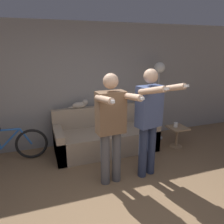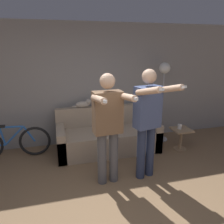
# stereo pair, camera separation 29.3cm
# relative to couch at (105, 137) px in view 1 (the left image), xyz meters

# --- Properties ---
(wall_back) EXTENTS (10.00, 0.05, 2.60)m
(wall_back) POSITION_rel_couch_xyz_m (-0.38, 0.56, 1.02)
(wall_back) COLOR gray
(wall_back) RESTS_ON ground_plane
(couch) EXTENTS (2.07, 0.87, 0.87)m
(couch) POSITION_rel_couch_xyz_m (0.00, 0.00, 0.00)
(couch) COLOR tan
(couch) RESTS_ON ground_plane
(person_left) EXTENTS (0.53, 0.70, 1.75)m
(person_left) POSITION_rel_couch_xyz_m (-0.27, -1.15, 0.73)
(person_left) COLOR #56565B
(person_left) RESTS_ON ground_plane
(person_right) EXTENTS (0.58, 0.73, 1.79)m
(person_right) POSITION_rel_couch_xyz_m (0.37, -1.15, 0.75)
(person_right) COLOR #2D3856
(person_right) RESTS_ON ground_plane
(cat) EXTENTS (0.42, 0.12, 0.18)m
(cat) POSITION_rel_couch_xyz_m (-0.43, 0.33, 0.67)
(cat) COLOR #B7AD9E
(cat) RESTS_ON couch
(floor_lamp) EXTENTS (0.34, 0.34, 1.78)m
(floor_lamp) POSITION_rel_couch_xyz_m (1.32, 0.19, 1.08)
(floor_lamp) COLOR #B2B2B7
(floor_lamp) RESTS_ON ground_plane
(side_table) EXTENTS (0.38, 0.38, 0.46)m
(side_table) POSITION_rel_couch_xyz_m (1.50, -0.39, 0.04)
(side_table) COLOR #A38460
(side_table) RESTS_ON ground_plane
(cup) EXTENTS (0.08, 0.08, 0.10)m
(cup) POSITION_rel_couch_xyz_m (1.46, -0.36, 0.22)
(cup) COLOR white
(cup) RESTS_ON side_table
(bicycle) EXTENTS (1.47, 0.07, 0.69)m
(bicycle) POSITION_rel_couch_xyz_m (-1.89, 0.12, 0.03)
(bicycle) COLOR black
(bicycle) RESTS_ON ground_plane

